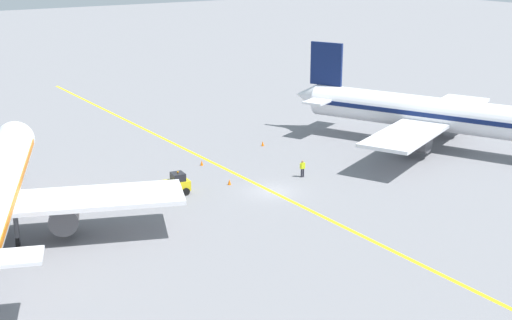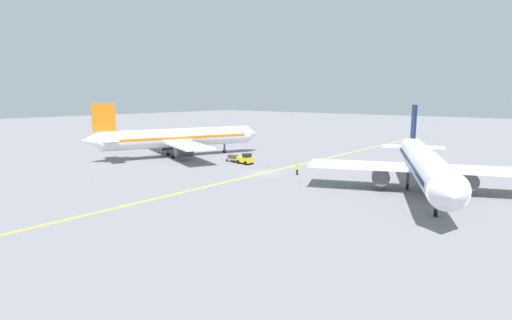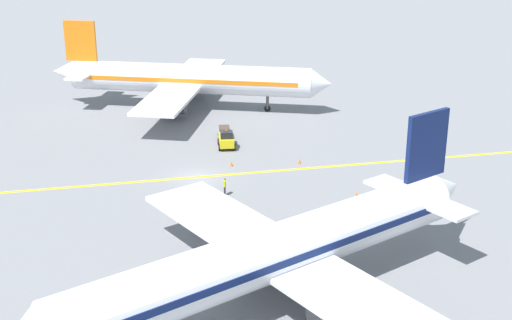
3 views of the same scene
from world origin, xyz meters
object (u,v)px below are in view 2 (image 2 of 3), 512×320
(airplane_at_gate, at_px, (424,164))
(traffic_cone_near_nose, at_px, (349,166))
(airplane_adjacent_stand, at_px, (178,138))
(baggage_tug_white, at_px, (245,159))
(traffic_cone_by_wingtip, at_px, (295,162))
(ground_crew_worker, at_px, (297,169))
(traffic_cone_mid_apron, at_px, (222,159))
(traffic_cone_far_edge, at_px, (268,166))
(baggage_cart_trailing, at_px, (233,158))

(airplane_at_gate, xyz_separation_m, traffic_cone_near_nose, (15.43, -10.98, -3.43))
(airplane_adjacent_stand, relative_size, baggage_tug_white, 10.84)
(traffic_cone_near_nose, height_order, traffic_cone_by_wingtip, same)
(ground_crew_worker, xyz_separation_m, traffic_cone_mid_apron, (18.68, -2.75, -0.63))
(traffic_cone_by_wingtip, relative_size, traffic_cone_far_edge, 1.00)
(airplane_at_gate, height_order, traffic_cone_far_edge, airplane_at_gate)
(traffic_cone_near_nose, distance_m, traffic_cone_far_edge, 13.73)
(airplane_adjacent_stand, relative_size, traffic_cone_mid_apron, 62.12)
(airplane_adjacent_stand, relative_size, baggage_cart_trailing, 12.46)
(traffic_cone_by_wingtip, bearing_deg, airplane_adjacent_stand, 20.40)
(baggage_tug_white, height_order, traffic_cone_near_nose, baggage_tug_white)
(ground_crew_worker, relative_size, traffic_cone_near_nose, 3.05)
(traffic_cone_mid_apron, bearing_deg, baggage_cart_trailing, -179.26)
(ground_crew_worker, height_order, traffic_cone_mid_apron, ground_crew_worker)
(airplane_at_gate, distance_m, baggage_tug_white, 31.21)
(traffic_cone_mid_apron, bearing_deg, traffic_cone_near_nose, -158.49)
(traffic_cone_mid_apron, relative_size, traffic_cone_far_edge, 1.00)
(airplane_adjacent_stand, bearing_deg, traffic_cone_by_wingtip, -159.60)
(traffic_cone_near_nose, xyz_separation_m, traffic_cone_far_edge, (10.04, 9.37, 0.00))
(ground_crew_worker, distance_m, traffic_cone_by_wingtip, 10.69)
(traffic_cone_far_edge, bearing_deg, traffic_cone_mid_apron, -4.10)
(ground_crew_worker, relative_size, traffic_cone_mid_apron, 3.05)
(airplane_at_gate, distance_m, traffic_cone_by_wingtip, 26.25)
(traffic_cone_near_nose, bearing_deg, baggage_cart_trailing, 24.24)
(baggage_tug_white, xyz_separation_m, traffic_cone_by_wingtip, (-6.37, -6.25, -0.63))
(airplane_at_gate, bearing_deg, traffic_cone_mid_apron, -3.78)
(baggage_tug_white, height_order, traffic_cone_by_wingtip, baggage_tug_white)
(traffic_cone_near_nose, height_order, traffic_cone_mid_apron, same)
(baggage_cart_trailing, relative_size, traffic_cone_by_wingtip, 4.99)
(traffic_cone_far_edge, bearing_deg, ground_crew_worker, 164.84)
(airplane_adjacent_stand, bearing_deg, traffic_cone_mid_apron, -166.46)
(ground_crew_worker, height_order, traffic_cone_by_wingtip, ground_crew_worker)
(baggage_cart_trailing, bearing_deg, traffic_cone_by_wingtip, -148.67)
(airplane_at_gate, bearing_deg, airplane_adjacent_stand, -0.11)
(traffic_cone_mid_apron, distance_m, traffic_cone_by_wingtip, 13.77)
(baggage_tug_white, relative_size, ground_crew_worker, 1.88)
(airplane_adjacent_stand, distance_m, baggage_cart_trailing, 13.15)
(traffic_cone_mid_apron, bearing_deg, ground_crew_worker, 171.63)
(traffic_cone_mid_apron, bearing_deg, airplane_at_gate, 176.22)
(airplane_at_gate, xyz_separation_m, ground_crew_worker, (18.40, 0.29, -2.80))
(traffic_cone_by_wingtip, bearing_deg, baggage_tug_white, 44.45)
(traffic_cone_near_nose, bearing_deg, traffic_cone_by_wingtip, 15.89)
(baggage_cart_trailing, bearing_deg, traffic_cone_far_edge, 174.37)
(baggage_cart_trailing, xyz_separation_m, ground_crew_worker, (-15.89, 2.78, 0.15))
(airplane_adjacent_stand, distance_m, traffic_cone_mid_apron, 10.65)
(baggage_cart_trailing, bearing_deg, ground_crew_worker, 170.06)
(baggage_tug_white, relative_size, baggage_cart_trailing, 1.15)
(traffic_cone_by_wingtip, xyz_separation_m, traffic_cone_far_edge, (0.82, 6.74, 0.00))
(baggage_tug_white, bearing_deg, traffic_cone_far_edge, 174.93)
(baggage_tug_white, distance_m, ground_crew_worker, 12.84)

